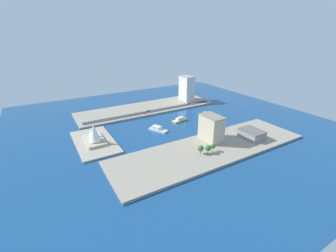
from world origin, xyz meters
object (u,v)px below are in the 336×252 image
at_px(carpark_squat_concrete, 252,134).
at_px(yacht_sleek_gray, 204,119).
at_px(pickup_red, 144,113).
at_px(sedan_silver, 192,104).
at_px(suv_black, 148,111).
at_px(office_block_beige, 211,128).
at_px(water_taxi_orange, 205,113).
at_px(ferry_white_commuter, 158,129).
at_px(opera_landmark, 94,135).
at_px(hotel_broad_white, 187,88).
at_px(hatchback_blue, 189,103).
at_px(ferry_yellow_fast, 179,120).
at_px(traffic_light_waterfront, 136,113).

bearing_deg(carpark_squat_concrete, yacht_sleek_gray, 5.07).
bearing_deg(pickup_red, sedan_silver, -89.99).
bearing_deg(suv_black, office_block_beige, -171.84).
distance_m(water_taxi_orange, sedan_silver, 44.67).
height_order(water_taxi_orange, carpark_squat_concrete, carpark_squat_concrete).
distance_m(ferry_white_commuter, pickup_red, 65.89).
xyz_separation_m(sedan_silver, suv_black, (7.80, 83.74, -0.04)).
distance_m(office_block_beige, opera_landmark, 141.36).
xyz_separation_m(pickup_red, suv_black, (7.82, -11.04, -0.04)).
xyz_separation_m(carpark_squat_concrete, suv_black, (156.71, 67.19, -4.31)).
height_order(hotel_broad_white, opera_landmark, hotel_broad_white).
xyz_separation_m(yacht_sleek_gray, suv_black, (73.00, 59.76, 2.04)).
bearing_deg(suv_black, opera_landmark, 122.83).
bearing_deg(opera_landmark, hotel_broad_white, -65.39).
bearing_deg(hatchback_blue, office_block_beige, 154.99).
height_order(ferry_yellow_fast, water_taxi_orange, ferry_yellow_fast).
bearing_deg(office_block_beige, hotel_broad_white, -24.93).
height_order(carpark_squat_concrete, hatchback_blue, carpark_squat_concrete).
height_order(pickup_red, opera_landmark, opera_landmark).
distance_m(office_block_beige, pickup_red, 131.73).
bearing_deg(water_taxi_orange, carpark_squat_concrete, 174.22).
bearing_deg(sedan_silver, hotel_broad_white, -16.53).
relative_size(office_block_beige, opera_landmark, 0.78).
distance_m(ferry_white_commuter, traffic_light_waterfront, 62.53).
relative_size(ferry_white_commuter, yacht_sleek_gray, 2.40).
bearing_deg(traffic_light_waterfront, suv_black, -67.64).
bearing_deg(office_block_beige, hatchback_blue, -25.01).
bearing_deg(carpark_squat_concrete, ferry_yellow_fast, 24.06).
distance_m(ferry_white_commuter, hatchback_blue, 125.97).
bearing_deg(traffic_light_waterfront, hotel_broad_white, -74.15).
bearing_deg(ferry_yellow_fast, water_taxi_orange, -82.74).
relative_size(office_block_beige, suv_black, 7.05).
bearing_deg(traffic_light_waterfront, yacht_sleek_gray, -125.80).
xyz_separation_m(ferry_white_commuter, suv_black, (72.97, -20.83, 1.15)).
bearing_deg(carpark_squat_concrete, office_block_beige, 65.71).
height_order(pickup_red, traffic_light_waterfront, traffic_light_waterfront).
height_order(office_block_beige, carpark_squat_concrete, office_block_beige).
distance_m(hotel_broad_white, sedan_silver, 38.93).
bearing_deg(traffic_light_waterfront, carpark_squat_concrete, -147.31).
bearing_deg(traffic_light_waterfront, opera_landmark, 125.91).
xyz_separation_m(ferry_white_commuter, yacht_sleek_gray, (-0.03, -80.59, -0.89)).
bearing_deg(water_taxi_orange, pickup_red, 63.55).
xyz_separation_m(carpark_squat_concrete, traffic_light_waterfront, (145.85, 93.58, -0.84)).
height_order(ferry_yellow_fast, pickup_red, ferry_yellow_fast).
xyz_separation_m(ferry_white_commuter, carpark_squat_concrete, (-83.74, -88.02, 5.47)).
xyz_separation_m(ferry_white_commuter, ferry_yellow_fast, (14.04, -44.36, -0.13)).
height_order(hatchback_blue, suv_black, hatchback_blue).
bearing_deg(sedan_silver, suv_black, 84.68).
bearing_deg(sedan_silver, water_taxi_orange, 172.34).
height_order(hatchback_blue, traffic_light_waterfront, traffic_light_waterfront).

